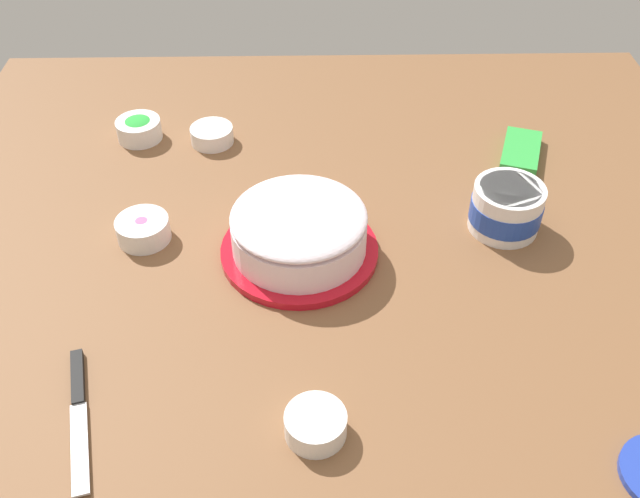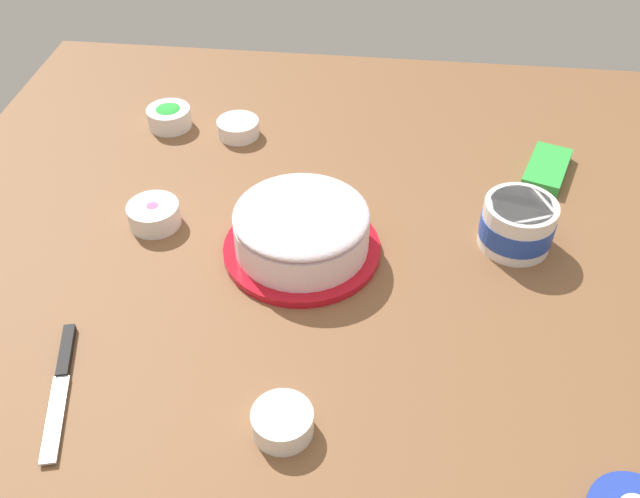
{
  "view_description": "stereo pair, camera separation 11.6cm",
  "coord_description": "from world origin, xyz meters",
  "px_view_note": "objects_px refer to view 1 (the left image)",
  "views": [
    {
      "loc": [
        0.85,
        -0.04,
        0.82
      ],
      "look_at": [
        -0.02,
        -0.02,
        0.04
      ],
      "focal_mm": 39.56,
      "sensor_mm": 36.0,
      "label": 1
    },
    {
      "loc": [
        0.84,
        0.08,
        0.82
      ],
      "look_at": [
        -0.02,
        -0.02,
        0.04
      ],
      "focal_mm": 39.56,
      "sensor_mm": 36.0,
      "label": 2
    }
  ],
  "objects_px": {
    "frosted_cake": "(299,233)",
    "sprinkle_bowl_pink": "(143,228)",
    "sprinkle_bowl_green": "(139,128)",
    "candy_box_lower": "(521,152)",
    "spreading_knife": "(78,405)",
    "frosting_tub": "(506,207)",
    "sprinkle_bowl_blue": "(212,135)",
    "sprinkle_bowl_orange": "(316,424)"
  },
  "relations": [
    {
      "from": "frosted_cake",
      "to": "sprinkle_bowl_pink",
      "type": "bearing_deg",
      "value": -99.38
    },
    {
      "from": "frosted_cake",
      "to": "sprinkle_bowl_green",
      "type": "xyz_separation_m",
      "value": [
        -0.36,
        -0.33,
        -0.02
      ]
    },
    {
      "from": "frosted_cake",
      "to": "candy_box_lower",
      "type": "bearing_deg",
      "value": 122.3
    },
    {
      "from": "spreading_knife",
      "to": "sprinkle_bowl_green",
      "type": "bearing_deg",
      "value": -177.56
    },
    {
      "from": "frosting_tub",
      "to": "spreading_knife",
      "type": "relative_size",
      "value": 0.54
    },
    {
      "from": "frosting_tub",
      "to": "sprinkle_bowl_blue",
      "type": "relative_size",
      "value": 1.43
    },
    {
      "from": "frosted_cake",
      "to": "spreading_knife",
      "type": "height_order",
      "value": "frosted_cake"
    },
    {
      "from": "sprinkle_bowl_blue",
      "to": "sprinkle_bowl_pink",
      "type": "xyz_separation_m",
      "value": [
        0.3,
        -0.09,
        0.01
      ]
    },
    {
      "from": "sprinkle_bowl_orange",
      "to": "sprinkle_bowl_pink",
      "type": "bearing_deg",
      "value": -143.75
    },
    {
      "from": "spreading_knife",
      "to": "sprinkle_bowl_orange",
      "type": "bearing_deg",
      "value": 81.91
    },
    {
      "from": "frosted_cake",
      "to": "frosting_tub",
      "type": "height_order",
      "value": "frosted_cake"
    },
    {
      "from": "frosted_cake",
      "to": "sprinkle_bowl_orange",
      "type": "relative_size",
      "value": 3.21
    },
    {
      "from": "frosting_tub",
      "to": "candy_box_lower",
      "type": "bearing_deg",
      "value": 159.28
    },
    {
      "from": "spreading_knife",
      "to": "sprinkle_bowl_pink",
      "type": "relative_size",
      "value": 2.52
    },
    {
      "from": "spreading_knife",
      "to": "sprinkle_bowl_green",
      "type": "xyz_separation_m",
      "value": [
        -0.67,
        -0.03,
        0.02
      ]
    },
    {
      "from": "frosting_tub",
      "to": "sprinkle_bowl_blue",
      "type": "distance_m",
      "value": 0.61
    },
    {
      "from": "frosted_cake",
      "to": "sprinkle_bowl_pink",
      "type": "xyz_separation_m",
      "value": [
        -0.04,
        -0.27,
        -0.02
      ]
    },
    {
      "from": "sprinkle_bowl_blue",
      "to": "candy_box_lower",
      "type": "height_order",
      "value": "sprinkle_bowl_blue"
    },
    {
      "from": "sprinkle_bowl_green",
      "to": "sprinkle_bowl_pink",
      "type": "relative_size",
      "value": 0.99
    },
    {
      "from": "spreading_knife",
      "to": "sprinkle_bowl_orange",
      "type": "xyz_separation_m",
      "value": [
        0.05,
        0.33,
        0.01
      ]
    },
    {
      "from": "sprinkle_bowl_pink",
      "to": "sprinkle_bowl_orange",
      "type": "xyz_separation_m",
      "value": [
        0.4,
        0.29,
        -0.0
      ]
    },
    {
      "from": "sprinkle_bowl_green",
      "to": "frosted_cake",
      "type": "bearing_deg",
      "value": 42.42
    },
    {
      "from": "sprinkle_bowl_blue",
      "to": "candy_box_lower",
      "type": "bearing_deg",
      "value": 84.02
    },
    {
      "from": "sprinkle_bowl_pink",
      "to": "frosting_tub",
      "type": "bearing_deg",
      "value": 91.66
    },
    {
      "from": "spreading_knife",
      "to": "sprinkle_bowl_blue",
      "type": "distance_m",
      "value": 0.67
    },
    {
      "from": "spreading_knife",
      "to": "sprinkle_bowl_pink",
      "type": "xyz_separation_m",
      "value": [
        -0.35,
        0.03,
        0.02
      ]
    },
    {
      "from": "spreading_knife",
      "to": "sprinkle_bowl_pink",
      "type": "height_order",
      "value": "sprinkle_bowl_pink"
    },
    {
      "from": "sprinkle_bowl_green",
      "to": "sprinkle_bowl_orange",
      "type": "relative_size",
      "value": 1.09
    },
    {
      "from": "frosted_cake",
      "to": "sprinkle_bowl_blue",
      "type": "height_order",
      "value": "frosted_cake"
    },
    {
      "from": "frosted_cake",
      "to": "candy_box_lower",
      "type": "distance_m",
      "value": 0.53
    },
    {
      "from": "frosted_cake",
      "to": "spreading_knife",
      "type": "relative_size",
      "value": 1.15
    },
    {
      "from": "frosted_cake",
      "to": "sprinkle_bowl_orange",
      "type": "distance_m",
      "value": 0.36
    },
    {
      "from": "spreading_knife",
      "to": "sprinkle_bowl_orange",
      "type": "distance_m",
      "value": 0.33
    },
    {
      "from": "candy_box_lower",
      "to": "sprinkle_bowl_pink",
      "type": "bearing_deg",
      "value": -53.27
    },
    {
      "from": "candy_box_lower",
      "to": "sprinkle_bowl_green",
      "type": "bearing_deg",
      "value": -77.64
    },
    {
      "from": "spreading_knife",
      "to": "sprinkle_bowl_orange",
      "type": "relative_size",
      "value": 2.79
    },
    {
      "from": "sprinkle_bowl_blue",
      "to": "spreading_knife",
      "type": "bearing_deg",
      "value": -10.65
    },
    {
      "from": "sprinkle_bowl_pink",
      "to": "sprinkle_bowl_orange",
      "type": "height_order",
      "value": "sprinkle_bowl_pink"
    },
    {
      "from": "candy_box_lower",
      "to": "frosted_cake",
      "type": "bearing_deg",
      "value": -39.22
    },
    {
      "from": "frosted_cake",
      "to": "candy_box_lower",
      "type": "xyz_separation_m",
      "value": [
        -0.28,
        0.44,
        -0.04
      ]
    },
    {
      "from": "sprinkle_bowl_green",
      "to": "sprinkle_bowl_blue",
      "type": "distance_m",
      "value": 0.15
    },
    {
      "from": "spreading_knife",
      "to": "candy_box_lower",
      "type": "distance_m",
      "value": 0.95
    }
  ]
}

